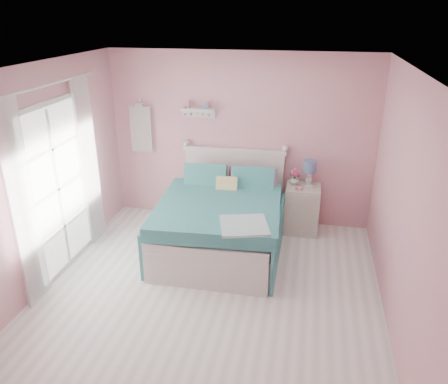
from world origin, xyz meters
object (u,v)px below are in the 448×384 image
(nightstand, at_px, (302,209))
(table_lamp, at_px, (310,168))
(bed, at_px, (222,222))
(vase, at_px, (294,180))
(teacup, at_px, (299,187))

(nightstand, relative_size, table_lamp, 1.85)
(bed, bearing_deg, vase, 37.67)
(vase, bearing_deg, teacup, -67.71)
(nightstand, bearing_deg, teacup, -117.06)
(nightstand, xyz_separation_m, table_lamp, (0.07, 0.07, 0.63))
(teacup, bearing_deg, vase, 112.29)
(table_lamp, distance_m, vase, 0.29)
(table_lamp, bearing_deg, bed, -144.23)
(nightstand, bearing_deg, table_lamp, 44.05)
(table_lamp, xyz_separation_m, vase, (-0.21, -0.01, -0.20))
(table_lamp, bearing_deg, teacup, -124.62)
(table_lamp, bearing_deg, vase, -178.00)
(bed, relative_size, nightstand, 2.88)
(vase, bearing_deg, bed, -138.90)
(table_lamp, bearing_deg, nightstand, -135.95)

